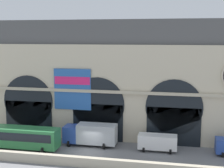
# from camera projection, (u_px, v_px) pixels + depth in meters

# --- Properties ---
(ground_plane) EXTENTS (200.00, 200.00, 0.00)m
(ground_plane) POSITION_uv_depth(u_px,v_px,m) (89.00, 152.00, 42.81)
(ground_plane) COLOR slate
(quay_parapet_wall) EXTENTS (90.00, 0.70, 1.18)m
(quay_parapet_wall) POSITION_uv_depth(u_px,v_px,m) (78.00, 161.00, 38.17)
(quay_parapet_wall) COLOR #B2A891
(quay_parapet_wall) RESTS_ON ground
(station_building) EXTENTS (46.07, 4.76, 17.74)m
(station_building) POSITION_uv_depth(u_px,v_px,m) (101.00, 81.00, 48.47)
(station_building) COLOR beige
(station_building) RESTS_ON ground
(bus_midwest) EXTENTS (11.00, 3.25, 3.10)m
(bus_midwest) POSITION_uv_depth(u_px,v_px,m) (19.00, 137.00, 43.58)
(bus_midwest) COLOR #2D7A42
(bus_midwest) RESTS_ON ground
(box_truck_center) EXTENTS (7.50, 2.91, 3.12)m
(box_truck_center) POSITION_uv_depth(u_px,v_px,m) (91.00, 134.00, 45.21)
(box_truck_center) COLOR #28479E
(box_truck_center) RESTS_ON ground
(van_mideast) EXTENTS (5.20, 2.48, 2.20)m
(van_mideast) POSITION_uv_depth(u_px,v_px,m) (158.00, 142.00, 43.18)
(van_mideast) COLOR white
(van_mideast) RESTS_ON ground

